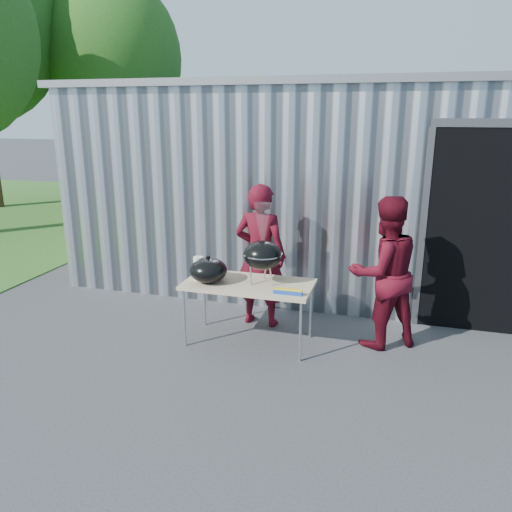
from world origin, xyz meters
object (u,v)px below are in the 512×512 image
(folding_table, at_px, (248,286))
(kettle_grill, at_px, (263,249))
(person_bystander, at_px, (384,273))
(person_cook, at_px, (260,256))

(folding_table, distance_m, kettle_grill, 0.49)
(kettle_grill, height_order, person_bystander, person_bystander)
(kettle_grill, bearing_deg, person_bystander, 14.47)
(kettle_grill, relative_size, person_cook, 0.51)
(folding_table, height_order, person_cook, person_cook)
(folding_table, bearing_deg, kettle_grill, 13.27)
(folding_table, height_order, kettle_grill, kettle_grill)
(person_cook, bearing_deg, kettle_grill, 112.73)
(folding_table, relative_size, kettle_grill, 1.60)
(person_cook, height_order, person_bystander, person_cook)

